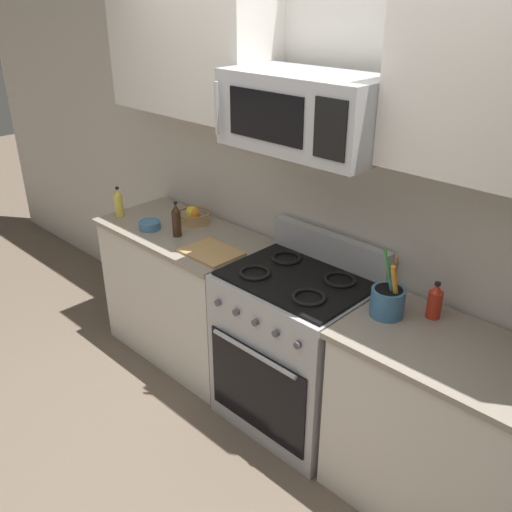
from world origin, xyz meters
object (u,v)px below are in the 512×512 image
Objects in this scene: microwave at (307,112)px; bottle_oil at (119,203)px; fruit_basket at (194,215)px; bottle_soy at (176,221)px; cutting_board at (211,252)px; bottle_hot_sauce at (435,302)px; prep_bowl at (150,225)px; range_oven at (294,349)px; utensil_crock at (388,300)px.

bottle_oil is at bearing -173.31° from microwave.
bottle_soy is at bearing -65.74° from fruit_basket.
cutting_board is 1.57× the size of bottle_oil.
fruit_basket is 1.67m from bottle_hot_sauce.
fruit_basket is 1.20× the size of bottle_hot_sauce.
bottle_hot_sauce reaches higher than prep_bowl.
bottle_oil is at bearing -174.34° from range_oven.
bottle_oil is at bearing -177.31° from cutting_board.
bottle_oil is (-1.42, -0.17, -0.77)m from microwave.
bottle_hot_sauce reaches higher than cutting_board.
bottle_soy is at bearing -173.41° from microwave.
utensil_crock is 1.49× the size of bottle_soy.
cutting_board is (-1.07, -0.13, -0.07)m from utensil_crock.
utensil_crock is 1.08m from cutting_board.
cutting_board is (-0.56, -0.13, -0.85)m from microwave.
fruit_basket is 1.58× the size of prep_bowl.
cutting_board is 0.35m from bottle_soy.
prep_bowl is (-0.21, -0.05, -0.07)m from bottle_soy.
fruit_basket is at bearing 151.40° from cutting_board.
cutting_board is 0.55m from prep_bowl.
prep_bowl is (-1.62, -0.16, -0.05)m from utensil_crock.
cutting_board is 1.45× the size of bottle_soy.
utensil_crock is at bearing -4.00° from fruit_basket.
utensil_crock is 1.51m from fruit_basket.
range_oven reaches higher than fruit_basket.
utensil_crock is 1.51× the size of fruit_basket.
utensil_crock is at bearing 5.05° from bottle_oil.
microwave is at bearing 90.00° from range_oven.
utensil_crock is 1.42m from bottle_soy.
fruit_basket is 1.07× the size of bottle_oil.
prep_bowl is at bearing -174.37° from utensil_crock.
cutting_board is 1.27m from bottle_hot_sauce.
range_oven is 6.03× the size of bottle_hot_sauce.
fruit_basket is (-0.99, 0.11, -0.81)m from microwave.
microwave is 1.02m from cutting_board.
bottle_soy reaches higher than prep_bowl.
bottle_oil reaches higher than bottle_hot_sauce.
bottle_soy is (0.53, 0.06, 0.01)m from bottle_oil.
utensil_crock is 1.63m from prep_bowl.
range_oven is 1.05m from bottle_soy.
range_oven is at bearing -90.00° from microwave.
range_oven is 1.30m from microwave.
bottle_soy is (-0.89, -0.08, 0.54)m from range_oven.
prep_bowl is at bearing 2.11° from bottle_oil.
bottle_oil reaches higher than prep_bowl.
range_oven is 4.94× the size of bottle_soy.
microwave reaches higher than cutting_board.
fruit_basket is at bearing 173.65° from microwave.
microwave reaches higher than prep_bowl.
prep_bowl is at bearing -170.67° from bottle_hot_sauce.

